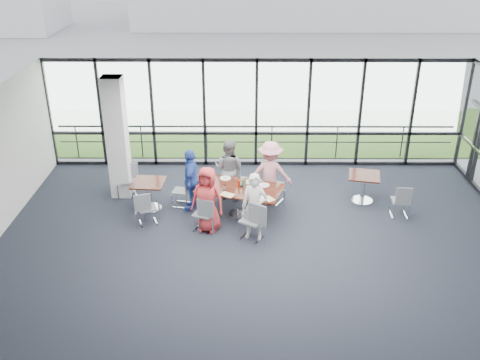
{
  "coord_description": "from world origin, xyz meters",
  "views": [
    {
      "loc": [
        -0.4,
        -9.76,
        6.49
      ],
      "look_at": [
        -0.46,
        1.58,
        1.1
      ],
      "focal_mm": 40.0,
      "sensor_mm": 36.0,
      "label": 1
    }
  ],
  "objects_px": {
    "chair_main_fr": "(273,185)",
    "side_table_left": "(149,187)",
    "diner_far_left": "(229,169)",
    "chair_spare_r": "(400,201)",
    "structural_column": "(117,138)",
    "diner_far_right": "(270,173)",
    "chair_main_nr": "(252,220)",
    "chair_main_nl": "(203,214)",
    "diner_near_left": "(208,199)",
    "chair_main_fl": "(236,180)",
    "diner_end": "(191,180)",
    "diner_near_right": "(254,207)",
    "side_table_right": "(364,179)",
    "chair_main_end": "(181,191)",
    "main_table": "(240,192)",
    "chair_spare_lb": "(128,181)",
    "chair_spare_la": "(147,208)"
  },
  "relations": [
    {
      "from": "side_table_right",
      "to": "chair_main_fr",
      "type": "distance_m",
      "value": 2.34
    },
    {
      "from": "diner_near_left",
      "to": "diner_near_right",
      "type": "relative_size",
      "value": 1.0
    },
    {
      "from": "chair_main_fl",
      "to": "chair_main_nl",
      "type": "bearing_deg",
      "value": 91.63
    },
    {
      "from": "side_table_right",
      "to": "chair_main_fr",
      "type": "bearing_deg",
      "value": -179.01
    },
    {
      "from": "diner_far_left",
      "to": "chair_spare_r",
      "type": "height_order",
      "value": "diner_far_left"
    },
    {
      "from": "diner_far_left",
      "to": "chair_main_fr",
      "type": "relative_size",
      "value": 1.68
    },
    {
      "from": "side_table_right",
      "to": "diner_end",
      "type": "relative_size",
      "value": 0.57
    },
    {
      "from": "chair_main_nl",
      "to": "diner_near_left",
      "type": "bearing_deg",
      "value": 29.49
    },
    {
      "from": "chair_main_end",
      "to": "chair_main_nl",
      "type": "bearing_deg",
      "value": 39.76
    },
    {
      "from": "structural_column",
      "to": "diner_far_left",
      "type": "height_order",
      "value": "structural_column"
    },
    {
      "from": "side_table_right",
      "to": "diner_far_left",
      "type": "height_order",
      "value": "diner_far_left"
    },
    {
      "from": "chair_main_end",
      "to": "chair_main_fl",
      "type": "bearing_deg",
      "value": 122.28
    },
    {
      "from": "chair_main_fr",
      "to": "side_table_left",
      "type": "bearing_deg",
      "value": 35.61
    },
    {
      "from": "side_table_left",
      "to": "side_table_right",
      "type": "xyz_separation_m",
      "value": [
        5.46,
        0.44,
        -0.0
      ]
    },
    {
      "from": "side_table_left",
      "to": "chair_main_fr",
      "type": "relative_size",
      "value": 0.87
    },
    {
      "from": "chair_main_fr",
      "to": "chair_main_end",
      "type": "relative_size",
      "value": 1.18
    },
    {
      "from": "chair_spare_r",
      "to": "side_table_left",
      "type": "bearing_deg",
      "value": -179.68
    },
    {
      "from": "diner_near_left",
      "to": "diner_far_right",
      "type": "relative_size",
      "value": 0.94
    },
    {
      "from": "main_table",
      "to": "side_table_left",
      "type": "distance_m",
      "value": 2.3
    },
    {
      "from": "structural_column",
      "to": "diner_near_right",
      "type": "relative_size",
      "value": 2.01
    },
    {
      "from": "diner_near_left",
      "to": "chair_main_nr",
      "type": "height_order",
      "value": "diner_near_left"
    },
    {
      "from": "side_table_right",
      "to": "diner_far_left",
      "type": "xyz_separation_m",
      "value": [
        -3.48,
        0.22,
        0.19
      ]
    },
    {
      "from": "diner_far_right",
      "to": "chair_main_fr",
      "type": "bearing_deg",
      "value": -122.16
    },
    {
      "from": "side_table_right",
      "to": "chair_main_fr",
      "type": "height_order",
      "value": "chair_main_fr"
    },
    {
      "from": "diner_far_right",
      "to": "chair_main_end",
      "type": "xyz_separation_m",
      "value": [
        -2.27,
        -0.11,
        -0.45
      ]
    },
    {
      "from": "chair_spare_la",
      "to": "chair_spare_lb",
      "type": "distance_m",
      "value": 1.67
    },
    {
      "from": "structural_column",
      "to": "chair_main_fl",
      "type": "relative_size",
      "value": 3.34
    },
    {
      "from": "diner_near_left",
      "to": "chair_main_end",
      "type": "distance_m",
      "value": 1.49
    },
    {
      "from": "chair_main_fl",
      "to": "side_table_left",
      "type": "bearing_deg",
      "value": 42.72
    },
    {
      "from": "diner_end",
      "to": "chair_main_end",
      "type": "bearing_deg",
      "value": -116.01
    },
    {
      "from": "chair_spare_la",
      "to": "side_table_left",
      "type": "bearing_deg",
      "value": 74.25
    },
    {
      "from": "chair_main_nr",
      "to": "chair_main_end",
      "type": "relative_size",
      "value": 1.18
    },
    {
      "from": "diner_far_right",
      "to": "diner_end",
      "type": "xyz_separation_m",
      "value": [
        -1.98,
        -0.27,
        -0.05
      ]
    },
    {
      "from": "diner_end",
      "to": "chair_main_fr",
      "type": "distance_m",
      "value": 2.12
    },
    {
      "from": "diner_end",
      "to": "chair_spare_lb",
      "type": "relative_size",
      "value": 1.92
    },
    {
      "from": "diner_near_left",
      "to": "diner_end",
      "type": "bearing_deg",
      "value": 130.78
    },
    {
      "from": "chair_main_nr",
      "to": "chair_main_fl",
      "type": "distance_m",
      "value": 2.18
    },
    {
      "from": "chair_main_fl",
      "to": "chair_main_fr",
      "type": "relative_size",
      "value": 0.99
    },
    {
      "from": "diner_far_left",
      "to": "chair_main_end",
      "type": "distance_m",
      "value": 1.36
    },
    {
      "from": "diner_near_right",
      "to": "chair_spare_r",
      "type": "xyz_separation_m",
      "value": [
        3.6,
        1.05,
        -0.38
      ]
    },
    {
      "from": "diner_near_left",
      "to": "diner_end",
      "type": "relative_size",
      "value": 0.99
    },
    {
      "from": "main_table",
      "to": "diner_far_left",
      "type": "xyz_separation_m",
      "value": [
        -0.3,
        0.98,
        0.17
      ]
    },
    {
      "from": "diner_end",
      "to": "chair_main_fr",
      "type": "height_order",
      "value": "diner_end"
    },
    {
      "from": "diner_far_right",
      "to": "chair_main_nr",
      "type": "height_order",
      "value": "diner_far_right"
    },
    {
      "from": "diner_near_left",
      "to": "main_table",
      "type": "bearing_deg",
      "value": 60.33
    },
    {
      "from": "chair_main_fr",
      "to": "chair_main_nl",
      "type": "bearing_deg",
      "value": 68.81
    },
    {
      "from": "chair_main_nr",
      "to": "chair_main_fr",
      "type": "xyz_separation_m",
      "value": [
        0.56,
        1.84,
        0.0
      ]
    },
    {
      "from": "diner_far_right",
      "to": "chair_spare_lb",
      "type": "distance_m",
      "value": 3.77
    },
    {
      "from": "structural_column",
      "to": "main_table",
      "type": "xyz_separation_m",
      "value": [
        3.14,
        -1.12,
        -0.97
      ]
    },
    {
      "from": "structural_column",
      "to": "chair_spare_r",
      "type": "distance_m",
      "value": 7.26
    }
  ]
}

